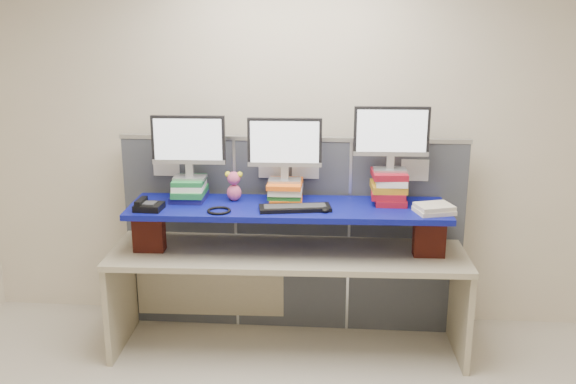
# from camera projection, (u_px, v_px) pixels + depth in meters

# --- Properties ---
(room) EXTENTS (5.00, 4.00, 2.80)m
(room) POSITION_uv_depth(u_px,v_px,m) (264.00, 233.00, 3.04)
(room) COLOR beige
(room) RESTS_ON ground
(cubicle_partition) EXTENTS (2.60, 0.06, 1.53)m
(cubicle_partition) POSITION_uv_depth(u_px,v_px,m) (292.00, 234.00, 4.92)
(cubicle_partition) COLOR #3F424A
(cubicle_partition) RESTS_ON ground
(desk) EXTENTS (2.55, 0.82, 0.77)m
(desk) POSITION_uv_depth(u_px,v_px,m) (288.00, 270.00, 4.63)
(desk) COLOR tan
(desk) RESTS_ON ground
(brick_pier_left) EXTENTS (0.22, 0.12, 0.29)m
(brick_pier_left) POSITION_uv_depth(u_px,v_px,m) (149.00, 231.00, 4.54)
(brick_pier_left) COLOR maroon
(brick_pier_left) RESTS_ON desk
(brick_pier_right) EXTENTS (0.22, 0.12, 0.29)m
(brick_pier_right) POSITION_uv_depth(u_px,v_px,m) (429.00, 236.00, 4.45)
(brick_pier_right) COLOR maroon
(brick_pier_right) RESTS_ON desk
(blue_board) EXTENTS (2.25, 0.63, 0.04)m
(blue_board) POSITION_uv_depth(u_px,v_px,m) (288.00, 208.00, 4.50)
(blue_board) COLOR #090B73
(blue_board) RESTS_ON brick_pier_left
(book_stack_left) EXTENTS (0.24, 0.31, 0.16)m
(book_stack_left) POSITION_uv_depth(u_px,v_px,m) (189.00, 189.00, 4.62)
(book_stack_left) COLOR navy
(book_stack_left) RESTS_ON blue_board
(book_stack_center) EXTENTS (0.25, 0.31, 0.15)m
(book_stack_center) POSITION_uv_depth(u_px,v_px,m) (286.00, 191.00, 4.59)
(book_stack_center) COLOR orange
(book_stack_center) RESTS_ON blue_board
(book_stack_right) EXTENTS (0.25, 0.30, 0.23)m
(book_stack_right) POSITION_uv_depth(u_px,v_px,m) (389.00, 187.00, 4.54)
(book_stack_right) COLOR maroon
(book_stack_right) RESTS_ON blue_board
(monitor_left) EXTENTS (0.52, 0.15, 0.45)m
(monitor_left) POSITION_uv_depth(u_px,v_px,m) (188.00, 143.00, 4.53)
(monitor_left) COLOR #A5A5AA
(monitor_left) RESTS_ON book_stack_left
(monitor_center) EXTENTS (0.52, 0.15, 0.45)m
(monitor_center) POSITION_uv_depth(u_px,v_px,m) (285.00, 146.00, 4.50)
(monitor_center) COLOR #A5A5AA
(monitor_center) RESTS_ON book_stack_center
(monitor_right) EXTENTS (0.52, 0.15, 0.45)m
(monitor_right) POSITION_uv_depth(u_px,v_px,m) (391.00, 135.00, 4.44)
(monitor_right) COLOR #A5A5AA
(monitor_right) RESTS_ON book_stack_right
(keyboard) EXTENTS (0.51, 0.25, 0.03)m
(keyboard) POSITION_uv_depth(u_px,v_px,m) (295.00, 208.00, 4.39)
(keyboard) COLOR black
(keyboard) RESTS_ON blue_board
(mouse) EXTENTS (0.09, 0.12, 0.03)m
(mouse) POSITION_uv_depth(u_px,v_px,m) (325.00, 209.00, 4.36)
(mouse) COLOR black
(mouse) RESTS_ON blue_board
(desk_phone) EXTENTS (0.19, 0.17, 0.08)m
(desk_phone) POSITION_uv_depth(u_px,v_px,m) (148.00, 206.00, 4.39)
(desk_phone) COLOR black
(desk_phone) RESTS_ON blue_board
(headset) EXTENTS (0.21, 0.21, 0.02)m
(headset) POSITION_uv_depth(u_px,v_px,m) (219.00, 211.00, 4.35)
(headset) COLOR black
(headset) RESTS_ON blue_board
(plush_toy) EXTENTS (0.13, 0.09, 0.22)m
(plush_toy) POSITION_uv_depth(u_px,v_px,m) (234.00, 186.00, 4.59)
(plush_toy) COLOR #D8527E
(plush_toy) RESTS_ON blue_board
(binder_stack) EXTENTS (0.29, 0.26, 0.06)m
(binder_stack) POSITION_uv_depth(u_px,v_px,m) (434.00, 209.00, 4.33)
(binder_stack) COLOR beige
(binder_stack) RESTS_ON blue_board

